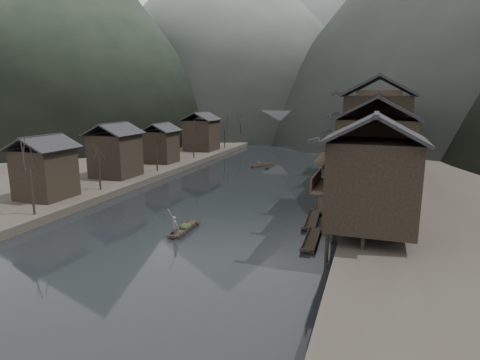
% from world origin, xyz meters
% --- Properties ---
extents(water, '(300.00, 300.00, 0.00)m').
position_xyz_m(water, '(0.00, 0.00, 0.00)').
color(water, black).
rests_on(water, ground).
extents(right_bank, '(40.00, 200.00, 1.80)m').
position_xyz_m(right_bank, '(35.00, 40.00, 0.90)').
color(right_bank, '#2D2823').
rests_on(right_bank, ground).
extents(left_bank, '(40.00, 200.00, 1.20)m').
position_xyz_m(left_bank, '(-35.00, 40.00, 0.60)').
color(left_bank, '#2D2823').
rests_on(left_bank, ground).
extents(stilt_houses, '(9.00, 67.60, 16.48)m').
position_xyz_m(stilt_houses, '(17.28, 19.47, 8.72)').
color(stilt_houses, black).
rests_on(stilt_houses, ground).
extents(left_houses, '(8.10, 53.20, 8.73)m').
position_xyz_m(left_houses, '(-20.50, 20.12, 5.66)').
color(left_houses, black).
rests_on(left_houses, left_bank).
extents(bare_trees, '(3.54, 74.53, 7.08)m').
position_xyz_m(bare_trees, '(-17.00, 26.75, 6.06)').
color(bare_trees, black).
rests_on(bare_trees, left_bank).
extents(moored_sampans, '(3.20, 71.73, 0.47)m').
position_xyz_m(moored_sampans, '(11.91, 27.62, 0.20)').
color(moored_sampans, black).
rests_on(moored_sampans, water).
extents(midriver_boats, '(13.97, 20.21, 0.45)m').
position_xyz_m(midriver_boats, '(2.47, 38.97, 0.20)').
color(midriver_boats, black).
rests_on(midriver_boats, water).
extents(stone_bridge, '(40.00, 6.00, 9.00)m').
position_xyz_m(stone_bridge, '(-0.00, 72.00, 5.11)').
color(stone_bridge, '#4C4C4F').
rests_on(stone_bridge, ground).
extents(hero_sampan, '(1.34, 5.18, 0.44)m').
position_xyz_m(hero_sampan, '(-0.16, -7.30, 0.20)').
color(hero_sampan, black).
rests_on(hero_sampan, water).
extents(cargo_heap, '(1.13, 1.48, 0.68)m').
position_xyz_m(cargo_heap, '(-0.15, -7.06, 0.78)').
color(cargo_heap, black).
rests_on(cargo_heap, hero_sampan).
extents(boatman, '(0.81, 0.69, 1.86)m').
position_xyz_m(boatman, '(-0.26, -9.09, 1.37)').
color(boatman, '#535255').
rests_on(boatman, hero_sampan).
extents(bamboo_pole, '(0.74, 1.93, 3.45)m').
position_xyz_m(bamboo_pole, '(-0.06, -9.09, 4.03)').
color(bamboo_pole, '#8C7A51').
rests_on(bamboo_pole, boatman).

